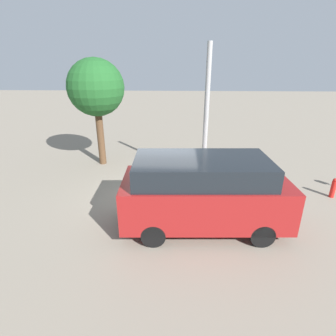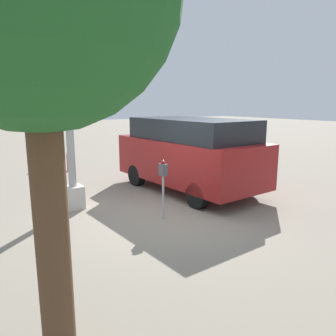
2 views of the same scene
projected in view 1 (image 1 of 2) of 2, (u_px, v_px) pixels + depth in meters
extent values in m
plane|color=gray|center=(159.00, 199.00, 9.22)|extent=(80.00, 80.00, 0.00)
cylinder|color=#9E9EA3|center=(155.00, 182.00, 9.42)|extent=(0.05, 0.05, 0.98)
cube|color=#47474C|center=(155.00, 166.00, 9.19)|extent=(0.20, 0.11, 0.26)
sphere|color=maroon|center=(155.00, 162.00, 9.13)|extent=(0.11, 0.11, 0.11)
cube|color=beige|center=(203.00, 173.00, 10.71)|extent=(0.44, 0.44, 0.55)
cylinder|color=#9E9E9E|center=(206.00, 109.00, 9.75)|extent=(0.18, 0.18, 4.62)
cube|color=maroon|center=(204.00, 198.00, 7.40)|extent=(4.63, 2.24, 1.18)
cube|color=black|center=(202.00, 169.00, 7.07)|extent=(3.71, 2.04, 0.59)
cube|color=orange|center=(272.00, 200.00, 8.18)|extent=(0.09, 0.12, 0.20)
cylinder|color=black|center=(243.00, 201.00, 8.45)|extent=(0.65, 0.27, 0.64)
cylinder|color=black|center=(262.00, 235.00, 6.78)|extent=(0.65, 0.27, 0.64)
cylinder|color=black|center=(156.00, 201.00, 8.45)|extent=(0.65, 0.27, 0.64)
cylinder|color=black|center=(153.00, 235.00, 6.78)|extent=(0.65, 0.27, 0.64)
cylinder|color=#513823|center=(101.00, 137.00, 12.09)|extent=(0.32, 0.32, 2.63)
sphere|color=#1E5623|center=(96.00, 87.00, 11.29)|extent=(2.46, 2.46, 2.46)
cylinder|color=red|center=(333.00, 189.00, 9.27)|extent=(0.17, 0.17, 0.61)
sphere|color=red|center=(335.00, 180.00, 9.14)|extent=(0.15, 0.15, 0.15)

